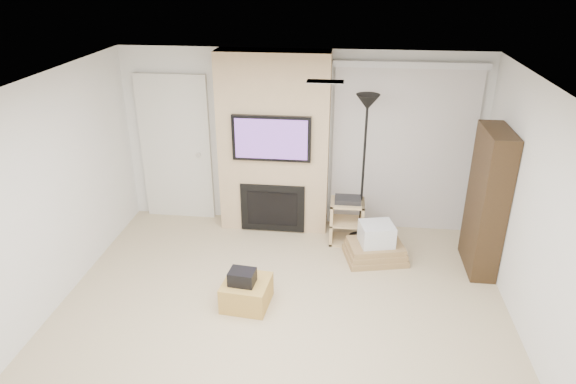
# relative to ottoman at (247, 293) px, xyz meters

# --- Properties ---
(floor) EXTENTS (5.00, 5.50, 0.00)m
(floor) POSITION_rel_ottoman_xyz_m (0.40, -0.62, -0.15)
(floor) COLOR #C6B28B
(floor) RESTS_ON ground
(ceiling) EXTENTS (5.00, 5.50, 0.00)m
(ceiling) POSITION_rel_ottoman_xyz_m (0.40, -0.62, 2.35)
(ceiling) COLOR white
(ceiling) RESTS_ON wall_back
(wall_back) EXTENTS (5.00, 0.00, 2.50)m
(wall_back) POSITION_rel_ottoman_xyz_m (0.40, 2.13, 1.10)
(wall_back) COLOR white
(wall_back) RESTS_ON ground
(wall_left) EXTENTS (0.00, 5.50, 2.50)m
(wall_left) POSITION_rel_ottoman_xyz_m (-2.10, -0.62, 1.10)
(wall_left) COLOR white
(wall_left) RESTS_ON ground
(wall_right) EXTENTS (0.00, 5.50, 2.50)m
(wall_right) POSITION_rel_ottoman_xyz_m (2.90, -0.62, 1.10)
(wall_right) COLOR white
(wall_right) RESTS_ON ground
(hvac_vent) EXTENTS (0.35, 0.18, 0.01)m
(hvac_vent) POSITION_rel_ottoman_xyz_m (0.80, 0.18, 2.35)
(hvac_vent) COLOR silver
(hvac_vent) RESTS_ON ceiling
(ottoman) EXTENTS (0.55, 0.55, 0.30)m
(ottoman) POSITION_rel_ottoman_xyz_m (0.00, 0.00, 0.00)
(ottoman) COLOR #BD9243
(ottoman) RESTS_ON floor
(black_bag) EXTENTS (0.30, 0.25, 0.16)m
(black_bag) POSITION_rel_ottoman_xyz_m (-0.03, -0.04, 0.23)
(black_bag) COLOR black
(black_bag) RESTS_ON ottoman
(fireplace_wall) EXTENTS (1.50, 0.47, 2.50)m
(fireplace_wall) POSITION_rel_ottoman_xyz_m (0.05, 1.91, 1.09)
(fireplace_wall) COLOR tan
(fireplace_wall) RESTS_ON floor
(entry_door) EXTENTS (1.02, 0.11, 2.14)m
(entry_door) POSITION_rel_ottoman_xyz_m (-1.40, 2.09, 0.90)
(entry_door) COLOR silver
(entry_door) RESTS_ON floor
(vertical_blinds) EXTENTS (1.98, 0.10, 2.37)m
(vertical_blinds) POSITION_rel_ottoman_xyz_m (1.80, 2.07, 1.12)
(vertical_blinds) COLOR silver
(vertical_blinds) RESTS_ON floor
(floor_lamp) EXTENTS (0.30, 0.30, 2.04)m
(floor_lamp) POSITION_rel_ottoman_xyz_m (1.27, 1.64, 1.45)
(floor_lamp) COLOR black
(floor_lamp) RESTS_ON floor
(av_stand) EXTENTS (0.45, 0.38, 0.66)m
(av_stand) POSITION_rel_ottoman_xyz_m (1.09, 1.56, 0.20)
(av_stand) COLOR tan
(av_stand) RESTS_ON floor
(box_stack) EXTENTS (0.86, 0.72, 0.50)m
(box_stack) POSITION_rel_ottoman_xyz_m (1.47, 1.14, 0.04)
(box_stack) COLOR #9F7D4E
(box_stack) RESTS_ON floor
(bookshelf) EXTENTS (0.30, 0.80, 1.80)m
(bookshelf) POSITION_rel_ottoman_xyz_m (2.74, 1.11, 0.75)
(bookshelf) COLOR black
(bookshelf) RESTS_ON floor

